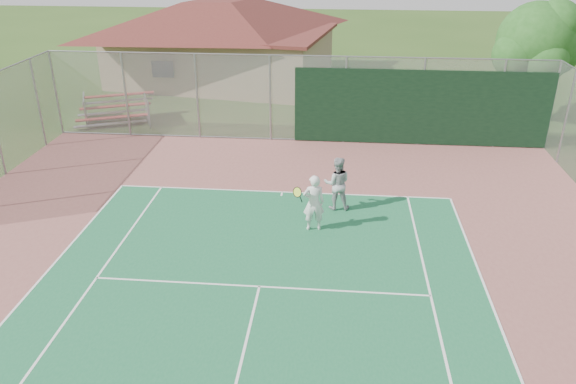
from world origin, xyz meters
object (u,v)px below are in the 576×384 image
object	(u,v)px
clubhouse	(221,33)
tree	(538,44)
player_white_front	(313,203)
player_grey_back	(337,184)
bleachers	(116,109)

from	to	relation	value
clubhouse	tree	bearing A→B (deg)	-13.79
tree	player_white_front	distance (m)	14.21
clubhouse	player_grey_back	size ratio (longest dim) A/B	7.97
clubhouse	player_grey_back	xyz separation A→B (m)	(6.72, -15.80, -1.85)
clubhouse	player_white_front	world-z (taller)	clubhouse
player_white_front	player_grey_back	bearing A→B (deg)	-124.36
clubhouse	tree	size ratio (longest dim) A/B	2.50
tree	bleachers	bearing A→B (deg)	-175.59
clubhouse	bleachers	size ratio (longest dim) A/B	3.66
clubhouse	bleachers	world-z (taller)	clubhouse
player_white_front	bleachers	bearing A→B (deg)	-54.40
bleachers	tree	xyz separation A→B (m)	(18.32, 1.41, 2.95)
player_grey_back	tree	bearing A→B (deg)	-135.10
bleachers	tree	bearing A→B (deg)	-19.06
tree	player_grey_back	bearing A→B (deg)	-131.63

